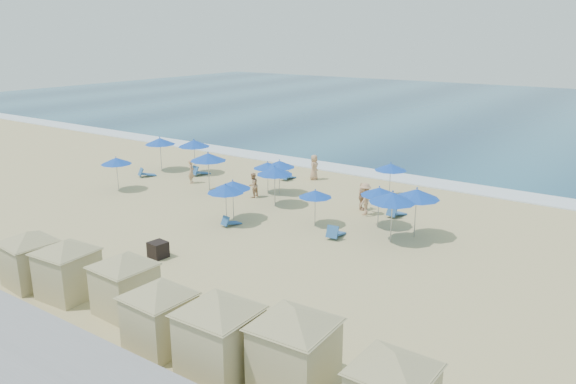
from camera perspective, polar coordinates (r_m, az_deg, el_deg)
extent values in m
plane|color=tan|center=(29.78, -5.54, -4.05)|extent=(160.00, 160.00, 0.00)
cube|color=navy|center=(78.97, 21.56, 7.48)|extent=(160.00, 80.00, 0.06)
cube|color=white|center=(42.21, 8.24, 1.92)|extent=(160.00, 2.50, 0.08)
cube|color=black|center=(26.95, -13.06, -5.73)|extent=(0.83, 0.83, 0.76)
cube|color=tan|center=(25.68, -24.66, -6.61)|extent=(2.02, 2.02, 1.87)
cube|color=#978E63|center=(25.36, -24.90, -4.66)|extent=(2.12, 2.12, 0.07)
pyramid|color=#978E63|center=(25.21, -25.03, -3.66)|extent=(4.07, 4.07, 0.47)
cube|color=tan|center=(23.99, -21.44, -7.75)|extent=(2.03, 2.03, 1.91)
cube|color=#978E63|center=(23.65, -21.68, -5.63)|extent=(2.13, 2.13, 0.08)
pyramid|color=#978E63|center=(23.48, -21.80, -4.55)|extent=(4.17, 4.17, 0.48)
cube|color=tan|center=(22.02, -16.20, -9.44)|extent=(1.95, 1.95, 1.88)
cube|color=#978E63|center=(21.65, -16.39, -7.20)|extent=(2.05, 2.05, 0.08)
pyramid|color=#978E63|center=(21.47, -16.49, -6.04)|extent=(4.11, 4.11, 0.47)
cube|color=tan|center=(19.48, -12.86, -12.71)|extent=(1.95, 1.95, 1.87)
cube|color=#978E63|center=(19.05, -13.03, -10.23)|extent=(2.05, 2.05, 0.07)
pyramid|color=#978E63|center=(18.85, -13.12, -8.96)|extent=(4.10, 4.10, 0.47)
cube|color=tan|center=(17.86, -6.94, -14.86)|extent=(2.10, 2.10, 2.07)
cube|color=#978E63|center=(17.35, -7.05, -11.93)|extent=(2.20, 2.20, 0.08)
pyramid|color=#978E63|center=(17.12, -7.11, -10.40)|extent=(4.53, 4.53, 0.52)
cube|color=tan|center=(17.04, 0.66, -16.34)|extent=(2.16, 2.16, 2.08)
cube|color=#978E63|center=(16.51, 0.67, -13.29)|extent=(2.27, 2.27, 0.08)
pyramid|color=#978E63|center=(16.27, 0.68, -11.70)|extent=(4.55, 4.55, 0.52)
cube|color=#978E63|center=(15.16, 10.71, -17.27)|extent=(2.04, 2.04, 0.08)
pyramid|color=#978E63|center=(14.91, 10.81, -15.74)|extent=(4.18, 4.18, 0.48)
cylinder|color=#A5A8AD|center=(43.64, -12.78, 3.49)|extent=(0.05, 0.05, 2.06)
cone|color=#0F3DA6|center=(43.40, -12.88, 5.06)|extent=(2.27, 2.27, 0.49)
sphere|color=#0F3DA6|center=(43.35, -12.90, 5.45)|extent=(0.09, 0.09, 0.09)
cylinder|color=#A5A8AD|center=(38.87, -16.93, 1.50)|extent=(0.05, 0.05, 1.82)
cone|color=#0F3DA6|center=(38.63, -17.06, 3.05)|extent=(2.01, 2.01, 0.43)
sphere|color=#0F3DA6|center=(38.58, -17.09, 3.43)|extent=(0.08, 0.08, 0.08)
cylinder|color=#A5A8AD|center=(42.15, -9.46, 3.26)|extent=(0.06, 0.06, 2.09)
cone|color=#0F3DA6|center=(41.90, -9.53, 4.91)|extent=(2.31, 2.31, 0.50)
sphere|color=#0F3DA6|center=(41.84, -9.55, 5.32)|extent=(0.09, 0.09, 0.09)
cylinder|color=#A5A8AD|center=(37.18, -8.04, 1.65)|extent=(0.06, 0.06, 2.13)
cone|color=#0F3DA6|center=(36.89, -8.12, 3.55)|extent=(2.36, 2.36, 0.51)
sphere|color=#0F3DA6|center=(36.83, -8.13, 4.02)|extent=(0.09, 0.09, 0.09)
cylinder|color=#A5A8AD|center=(36.37, -0.87, 1.23)|extent=(0.05, 0.05, 1.81)
cone|color=#0F3DA6|center=(36.11, -0.88, 2.87)|extent=(2.00, 2.00, 0.43)
sphere|color=#0F3DA6|center=(36.05, -0.88, 3.28)|extent=(0.08, 0.08, 0.08)
cylinder|color=#A5A8AD|center=(36.55, -2.06, 1.20)|extent=(0.04, 0.04, 1.70)
cone|color=#0F3DA6|center=(36.31, -2.08, 2.73)|extent=(1.88, 1.88, 0.40)
sphere|color=#0F3DA6|center=(36.26, -2.08, 3.11)|extent=(0.07, 0.07, 0.07)
cylinder|color=#A5A8AD|center=(31.47, -5.59, -1.18)|extent=(0.05, 0.05, 1.84)
cone|color=#0F3DA6|center=(31.16, -5.64, 0.73)|extent=(2.03, 2.03, 0.44)
sphere|color=#0F3DA6|center=(31.10, -5.65, 1.21)|extent=(0.08, 0.08, 0.08)
cylinder|color=#A5A8AD|center=(33.86, -1.35, 0.26)|extent=(0.05, 0.05, 1.98)
cone|color=#0F3DA6|center=(33.56, -1.36, 2.19)|extent=(2.19, 2.19, 0.47)
sphere|color=#0F3DA6|center=(33.49, -1.36, 2.66)|extent=(0.08, 0.08, 0.08)
cylinder|color=#A5A8AD|center=(30.43, 2.76, -1.92)|extent=(0.04, 0.04, 1.64)
cone|color=#0F3DA6|center=(30.14, 2.79, -0.17)|extent=(1.81, 1.81, 0.39)
sphere|color=#0F3DA6|center=(30.08, 2.79, 0.27)|extent=(0.07, 0.07, 0.07)
cylinder|color=#A5A8AD|center=(36.06, 10.30, 0.85)|extent=(0.05, 0.05, 1.83)
cone|color=#0F3DA6|center=(35.80, 10.39, 2.52)|extent=(2.02, 2.02, 0.43)
sphere|color=#0F3DA6|center=(35.74, 10.41, 2.94)|extent=(0.08, 0.08, 0.08)
cylinder|color=#A5A8AD|center=(30.53, 9.17, -1.87)|extent=(0.05, 0.05, 1.82)
cone|color=#0F3DA6|center=(30.22, 9.26, 0.07)|extent=(2.01, 2.01, 0.43)
sphere|color=#0F3DA6|center=(30.15, 9.28, 0.55)|extent=(0.08, 0.08, 0.08)
cylinder|color=#A5A8AD|center=(28.44, 10.45, -2.95)|extent=(0.06, 0.06, 2.12)
cone|color=#0F3DA6|center=(28.06, 10.58, -0.52)|extent=(2.35, 2.35, 0.50)
sphere|color=#0F3DA6|center=(27.98, 10.61, 0.08)|extent=(0.09, 0.09, 0.09)
cylinder|color=#A5A8AD|center=(30.79, -6.29, -1.60)|extent=(0.05, 0.05, 1.83)
cone|color=#0F3DA6|center=(30.48, -6.36, 0.34)|extent=(2.02, 2.02, 0.43)
sphere|color=#0F3DA6|center=(30.41, -6.37, 0.82)|extent=(0.08, 0.08, 0.08)
cylinder|color=#A5A8AD|center=(29.30, 12.80, -2.54)|extent=(0.06, 0.06, 2.11)
cone|color=#0F3DA6|center=(28.94, 12.95, -0.19)|extent=(2.33, 2.33, 0.50)
sphere|color=#0F3DA6|center=(28.86, 12.99, 0.40)|extent=(0.09, 0.09, 0.09)
cube|color=#285892|center=(42.16, -14.06, 1.76)|extent=(1.00, 1.31, 0.33)
cube|color=#285892|center=(41.98, -14.73, 1.99)|extent=(0.64, 0.53, 0.57)
cube|color=#285892|center=(41.82, -8.82, 1.96)|extent=(0.84, 1.41, 0.36)
cube|color=#285892|center=(41.45, -9.46, 2.19)|extent=(0.67, 0.46, 0.64)
cube|color=#285892|center=(40.13, 0.02, 1.56)|extent=(0.66, 1.30, 0.35)
cube|color=#285892|center=(39.63, -0.40, 1.75)|extent=(0.62, 0.38, 0.62)
cube|color=#285892|center=(30.75, -5.74, -3.12)|extent=(0.68, 1.14, 0.29)
cube|color=#285892|center=(30.41, -6.40, -2.93)|extent=(0.54, 0.38, 0.52)
cube|color=#285892|center=(29.02, 4.93, -4.21)|extent=(0.78, 1.37, 0.36)
cube|color=#285892|center=(28.46, 4.52, -4.06)|extent=(0.65, 0.44, 0.63)
cube|color=#285892|center=(32.69, 11.02, -2.13)|extent=(0.81, 1.33, 0.34)
cube|color=#285892|center=(32.20, 10.50, -1.91)|extent=(0.64, 0.44, 0.60)
imported|color=tan|center=(39.53, -9.78, 2.07)|extent=(0.65, 0.72, 1.64)
imported|color=tan|center=(35.64, -3.58, 0.71)|extent=(0.62, 0.79, 1.59)
imported|color=tan|center=(33.30, 7.50, -0.46)|extent=(0.59, 1.02, 1.63)
imported|color=tan|center=(32.44, 7.82, -0.69)|extent=(0.86, 1.30, 1.88)
imported|color=tan|center=(39.92, 2.67, 2.53)|extent=(0.77, 0.99, 1.79)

